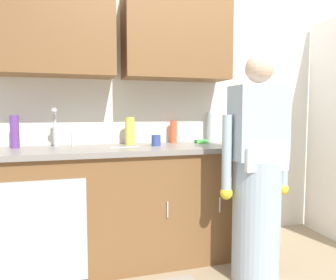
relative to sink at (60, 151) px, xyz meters
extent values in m
cube|color=silver|center=(1.02, 0.34, 0.42)|extent=(4.80, 0.10, 2.70)
cube|color=brown|center=(-0.02, 0.12, 0.92)|extent=(0.91, 0.34, 0.70)
cube|color=brown|center=(0.97, 0.12, 0.92)|extent=(0.91, 0.34, 0.70)
cube|color=brown|center=(0.47, -0.01, -0.48)|extent=(1.90, 0.60, 0.90)
cube|color=#B7BABF|center=(-0.13, -0.31, -0.52)|extent=(0.60, 0.01, 0.72)
cylinder|color=silver|center=(0.76, -0.32, -0.43)|extent=(0.01, 0.01, 0.12)
cylinder|color=silver|center=(1.19, -0.32, -0.43)|extent=(0.01, 0.01, 0.12)
cube|color=gray|center=(0.47, -0.01, -0.01)|extent=(1.96, 0.66, 0.04)
cube|color=#B7BABF|center=(0.00, -0.01, -0.01)|extent=(0.50, 0.36, 0.03)
cylinder|color=#B7BABF|center=(-0.04, 0.14, 0.16)|extent=(0.02, 0.02, 0.30)
sphere|color=#B7BABF|center=(-0.04, 0.08, 0.30)|extent=(0.04, 0.04, 0.04)
cylinder|color=#B7BABF|center=(0.09, 0.14, 0.06)|extent=(0.02, 0.02, 0.10)
cube|color=white|center=(1.35, -0.59, -0.90)|extent=(0.20, 0.26, 0.06)
cylinder|color=#A3B7C6|center=(1.35, -0.57, -0.49)|extent=(0.34, 0.34, 0.88)
cube|color=#A3B7C6|center=(1.35, -0.57, 0.21)|extent=(0.38, 0.22, 0.52)
sphere|color=#DCB391|center=(1.35, -0.57, 0.59)|extent=(0.20, 0.20, 0.20)
cube|color=white|center=(1.35, -0.69, -0.03)|extent=(0.32, 0.04, 0.16)
cylinder|color=#A3B7C6|center=(1.12, -0.55, 0.00)|extent=(0.07, 0.07, 0.55)
sphere|color=yellow|center=(1.12, -0.55, -0.28)|extent=(0.09, 0.09, 0.09)
cylinder|color=#A3B7C6|center=(1.58, -0.55, 0.00)|extent=(0.07, 0.07, 0.55)
sphere|color=yellow|center=(1.58, -0.55, -0.28)|extent=(0.09, 0.09, 0.09)
cylinder|color=silver|center=(1.35, 0.23, 0.15)|extent=(0.08, 0.08, 0.27)
cylinder|color=#E05933|center=(0.98, 0.22, 0.11)|extent=(0.06, 0.06, 0.20)
cylinder|color=#66388C|center=(-0.34, 0.15, 0.14)|extent=(0.07, 0.07, 0.25)
cylinder|color=#D8D14C|center=(0.56, 0.16, 0.13)|extent=(0.08, 0.08, 0.23)
cylinder|color=#33478C|center=(0.75, 0.00, 0.06)|extent=(0.08, 0.08, 0.09)
cube|color=silver|center=(0.48, -0.05, 0.02)|extent=(0.24, 0.07, 0.01)
cube|color=#4CBF4C|center=(1.20, 0.11, 0.03)|extent=(0.11, 0.07, 0.03)
camera|label=1|loc=(0.08, -2.58, 0.29)|focal=34.72mm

